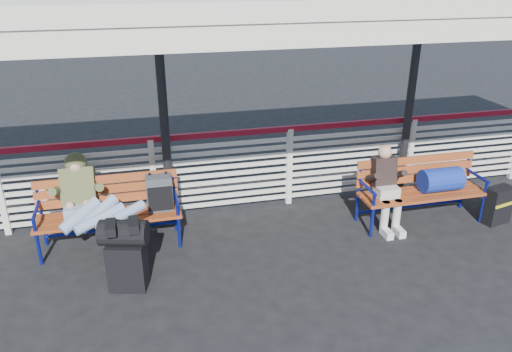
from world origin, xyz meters
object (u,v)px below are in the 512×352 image
object	(u,v)px
bench_left	(125,202)
bench_right	(430,182)
companion_person	(386,187)
luggage_stack	(126,252)
suitcase_side	(497,205)
traveler_man	(94,208)

from	to	relation	value
bench_left	bench_right	size ratio (longest dim) A/B	1.00
bench_right	companion_person	size ratio (longest dim) A/B	1.57
luggage_stack	suitcase_side	xyz separation A→B (m)	(5.09, 0.36, -0.20)
traveler_man	bench_right	bearing A→B (deg)	-0.30
luggage_stack	traveler_man	size ratio (longest dim) A/B	0.53
traveler_man	companion_person	size ratio (longest dim) A/B	1.43
luggage_stack	bench_left	xyz separation A→B (m)	(0.01, 1.03, 0.13)
bench_right	companion_person	xyz separation A→B (m)	(-0.67, -0.01, 0.00)
bench_left	traveler_man	distance (m)	0.51
luggage_stack	bench_right	xyz separation A→B (m)	(4.16, 0.66, 0.12)
bench_right	traveler_man	distance (m)	4.51
companion_person	suitcase_side	distance (m)	1.66
companion_person	suitcase_side	xyz separation A→B (m)	(1.60, -0.30, -0.33)
suitcase_side	bench_right	bearing A→B (deg)	148.03
companion_person	traveler_man	bearing A→B (deg)	179.51
bench_left	suitcase_side	distance (m)	5.14
companion_person	bench_right	bearing A→B (deg)	0.75
suitcase_side	companion_person	bearing A→B (deg)	155.77
luggage_stack	companion_person	xyz separation A→B (m)	(3.49, 0.65, 0.13)
suitcase_side	luggage_stack	bearing A→B (deg)	170.31
companion_person	suitcase_side	world-z (taller)	companion_person
luggage_stack	suitcase_side	size ratio (longest dim) A/B	1.60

